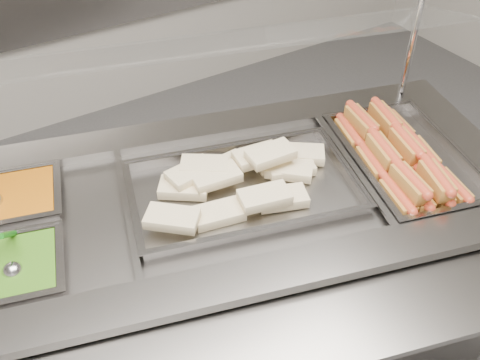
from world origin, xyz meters
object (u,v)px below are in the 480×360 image
steam_counter (227,281)px  pan_hotdogs (404,164)px  pan_wraps (243,191)px  serving_spoon (12,265)px  sneeze_guard (203,48)px

steam_counter → pan_hotdogs: (0.62, -0.17, 0.42)m
pan_hotdogs → pan_wraps: bearing=164.2°
pan_wraps → serving_spoon: (-0.71, 0.04, 0.04)m
steam_counter → pan_wraps: pan_wraps is taller
sneeze_guard → pan_wraps: 0.46m
pan_wraps → sneeze_guard: bearing=89.6°
sneeze_guard → serving_spoon: sneeze_guard is taller
steam_counter → pan_hotdogs: bearing=-15.8°
pan_hotdogs → serving_spoon: bearing=171.1°
pan_hotdogs → sneeze_guard: bearing=145.0°
sneeze_guard → pan_wraps: (-0.00, -0.23, -0.40)m
sneeze_guard → serving_spoon: size_ratio=9.85×
serving_spoon → pan_hotdogs: bearing=-8.9°
serving_spoon → steam_counter: bearing=-2.1°
sneeze_guard → pan_wraps: bearing=-90.4°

